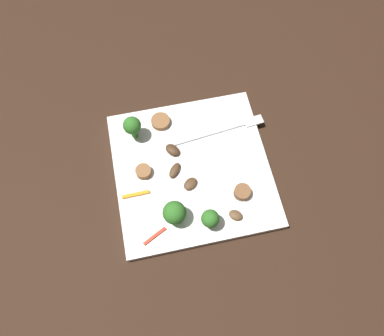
# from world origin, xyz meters

# --- Properties ---
(ground_plane) EXTENTS (1.40, 1.40, 0.00)m
(ground_plane) POSITION_xyz_m (0.00, 0.00, 0.00)
(ground_plane) COLOR black
(plate) EXTENTS (0.27, 0.27, 0.01)m
(plate) POSITION_xyz_m (0.00, 0.00, 0.01)
(plate) COLOR white
(plate) RESTS_ON ground_plane
(fork) EXTENTS (0.18, 0.03, 0.00)m
(fork) POSITION_xyz_m (0.07, 0.06, 0.02)
(fork) COLOR silver
(fork) RESTS_ON plate
(broccoli_floret_0) EXTENTS (0.04, 0.04, 0.05)m
(broccoli_floret_0) POSITION_xyz_m (-0.05, -0.08, 0.04)
(broccoli_floret_0) COLOR #347525
(broccoli_floret_0) RESTS_ON plate
(broccoli_floret_1) EXTENTS (0.03, 0.03, 0.04)m
(broccoli_floret_1) POSITION_xyz_m (0.01, -0.10, 0.04)
(broccoli_floret_1) COLOR #347525
(broccoli_floret_1) RESTS_ON plate
(broccoli_floret_2) EXTENTS (0.03, 0.03, 0.05)m
(broccoli_floret_2) POSITION_xyz_m (-0.09, 0.09, 0.05)
(broccoli_floret_2) COLOR #347525
(broccoli_floret_2) RESTS_ON plate
(sausage_slice_0) EXTENTS (0.03, 0.03, 0.01)m
(sausage_slice_0) POSITION_xyz_m (-0.08, 0.01, 0.02)
(sausage_slice_0) COLOR brown
(sausage_slice_0) RESTS_ON plate
(sausage_slice_1) EXTENTS (0.04, 0.04, 0.01)m
(sausage_slice_1) POSITION_xyz_m (-0.04, 0.10, 0.02)
(sausage_slice_1) COLOR brown
(sausage_slice_1) RESTS_ON plate
(sausage_slice_2) EXTENTS (0.03, 0.03, 0.02)m
(sausage_slice_2) POSITION_xyz_m (0.07, -0.06, 0.02)
(sausage_slice_2) COLOR brown
(sausage_slice_2) RESTS_ON plate
(mushroom_0) EXTENTS (0.03, 0.03, 0.01)m
(mushroom_0) POSITION_xyz_m (-0.01, -0.03, 0.02)
(mushroom_0) COLOR #4C331E
(mushroom_0) RESTS_ON plate
(mushroom_1) EXTENTS (0.03, 0.03, 0.01)m
(mushroom_1) POSITION_xyz_m (0.05, -0.10, 0.02)
(mushroom_1) COLOR brown
(mushroom_1) RESTS_ON plate
(mushroom_2) EXTENTS (0.03, 0.03, 0.01)m
(mushroom_2) POSITION_xyz_m (-0.03, -0.00, 0.02)
(mushroom_2) COLOR #4C331E
(mushroom_2) RESTS_ON plate
(mushroom_3) EXTENTS (0.03, 0.03, 0.01)m
(mushroom_3) POSITION_xyz_m (-0.03, 0.04, 0.02)
(mushroom_3) COLOR #422B19
(mushroom_3) RESTS_ON plate
(pepper_strip_0) EXTENTS (0.04, 0.02, 0.00)m
(pepper_strip_0) POSITION_xyz_m (-0.08, -0.11, 0.02)
(pepper_strip_0) COLOR red
(pepper_strip_0) RESTS_ON plate
(pepper_strip_1) EXTENTS (0.05, 0.01, 0.00)m
(pepper_strip_1) POSITION_xyz_m (-0.10, -0.03, 0.02)
(pepper_strip_1) COLOR orange
(pepper_strip_1) RESTS_ON plate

